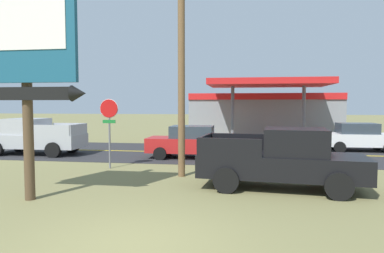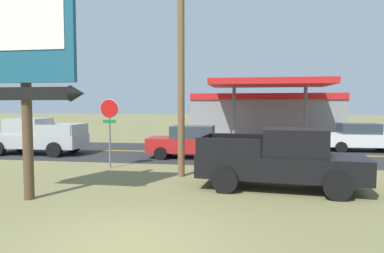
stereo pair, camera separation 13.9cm
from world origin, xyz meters
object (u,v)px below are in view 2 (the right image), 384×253
(gas_station, at_px, (265,114))
(car_red_mid_lane, at_px, (190,142))
(motel_sign, at_px, (24,53))
(utility_pole, at_px, (181,45))
(stop_sign, at_px, (109,121))
(car_white_far_lane, at_px, (360,137))
(pickup_silver_on_road, at_px, (35,137))
(pickup_black_parked_on_lawn, at_px, (282,159))

(gas_station, bearing_deg, car_red_mid_lane, -108.53)
(car_red_mid_lane, bearing_deg, motel_sign, -111.11)
(utility_pole, xyz_separation_m, gas_station, (3.92, 17.31, -2.97))
(motel_sign, relative_size, stop_sign, 2.10)
(stop_sign, xyz_separation_m, car_white_far_lane, (12.22, 7.34, -1.20))
(motel_sign, distance_m, car_red_mid_lane, 9.65)
(pickup_silver_on_road, xyz_separation_m, car_white_far_lane, (17.87, 4.00, -0.13))
(motel_sign, distance_m, car_white_far_lane, 18.00)
(stop_sign, bearing_deg, car_white_far_lane, 30.97)
(pickup_black_parked_on_lawn, xyz_separation_m, pickup_silver_on_road, (-12.52, 5.92, 0.00))
(stop_sign, relative_size, gas_station, 0.25)
(motel_sign, height_order, car_red_mid_lane, motel_sign)
(stop_sign, height_order, pickup_silver_on_road, stop_sign)
(pickup_black_parked_on_lawn, bearing_deg, gas_station, 88.93)
(pickup_black_parked_on_lawn, distance_m, car_white_far_lane, 11.27)
(stop_sign, height_order, gas_station, gas_station)
(motel_sign, xyz_separation_m, pickup_black_parked_on_lawn, (7.21, 2.54, -3.16))
(stop_sign, bearing_deg, utility_pole, -19.17)
(motel_sign, bearing_deg, gas_station, 70.44)
(motel_sign, xyz_separation_m, pickup_silver_on_road, (-5.31, 8.46, -3.16))
(car_red_mid_lane, bearing_deg, utility_pole, -85.12)
(gas_station, bearing_deg, pickup_silver_on_road, -135.10)
(car_red_mid_lane, distance_m, car_white_far_lane, 10.12)
(motel_sign, xyz_separation_m, car_red_mid_lane, (3.27, 8.46, -3.30))
(stop_sign, relative_size, utility_pole, 0.32)
(pickup_black_parked_on_lawn, xyz_separation_m, car_red_mid_lane, (-3.95, 5.92, -0.13))
(motel_sign, height_order, gas_station, motel_sign)
(motel_sign, height_order, utility_pole, utility_pole)
(utility_pole, xyz_separation_m, pickup_black_parked_on_lawn, (3.57, -1.43, -3.95))
(gas_station, bearing_deg, car_white_far_lane, -60.49)
(motel_sign, relative_size, pickup_black_parked_on_lawn, 1.15)
(motel_sign, height_order, pickup_silver_on_road, motel_sign)
(pickup_black_parked_on_lawn, bearing_deg, pickup_silver_on_road, 154.69)
(utility_pole, bearing_deg, stop_sign, 160.83)
(pickup_black_parked_on_lawn, bearing_deg, car_white_far_lane, 61.68)
(stop_sign, height_order, utility_pole, utility_pole)
(stop_sign, height_order, car_white_far_lane, stop_sign)
(utility_pole, height_order, pickup_black_parked_on_lawn, utility_pole)
(utility_pole, bearing_deg, motel_sign, -132.57)
(car_red_mid_lane, bearing_deg, pickup_silver_on_road, -180.00)
(stop_sign, relative_size, pickup_black_parked_on_lawn, 0.55)
(car_red_mid_lane, height_order, car_white_far_lane, same)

